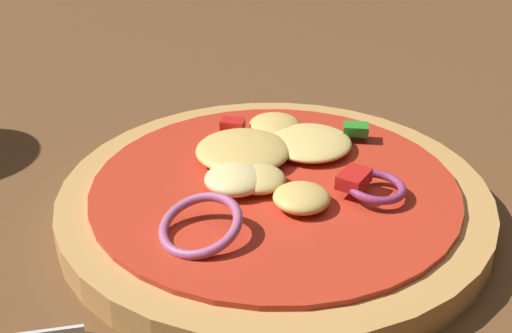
# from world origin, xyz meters

# --- Properties ---
(dining_table) EXTENTS (1.15, 1.08, 0.04)m
(dining_table) POSITION_xyz_m (0.00, 0.00, 0.02)
(dining_table) COLOR brown
(dining_table) RESTS_ON ground
(pizza) EXTENTS (0.22, 0.22, 0.03)m
(pizza) POSITION_xyz_m (-0.02, 0.04, 0.05)
(pizza) COLOR tan
(pizza) RESTS_ON dining_table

